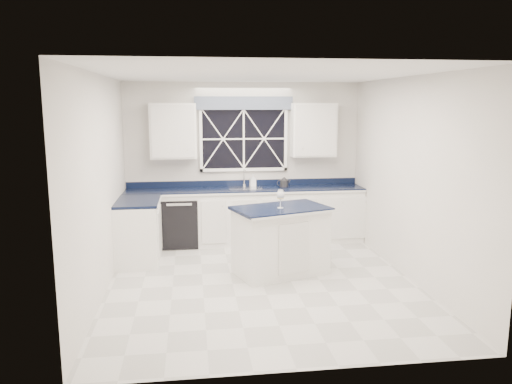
{
  "coord_description": "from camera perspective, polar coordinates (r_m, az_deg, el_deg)",
  "views": [
    {
      "loc": [
        -0.9,
        -6.24,
        2.35
      ],
      "look_at": [
        -0.03,
        0.4,
        1.15
      ],
      "focal_mm": 35.0,
      "sensor_mm": 36.0,
      "label": 1
    }
  ],
  "objects": [
    {
      "name": "upper_cabinets",
      "position": [
        8.38,
        -1.33,
        7.05
      ],
      "size": [
        3.1,
        0.34,
        0.9
      ],
      "color": "white",
      "rests_on": "ground"
    },
    {
      "name": "kettle",
      "position": [
        8.52,
        3.21,
        1.13
      ],
      "size": [
        0.24,
        0.15,
        0.17
      ],
      "rotation": [
        0.0,
        0.0,
        0.06
      ],
      "color": "#2A2A2C",
      "rests_on": "countertop"
    },
    {
      "name": "faucet",
      "position": [
        8.53,
        -1.35,
        1.69
      ],
      "size": [
        0.05,
        0.2,
        0.3
      ],
      "color": "silver",
      "rests_on": "countertop"
    },
    {
      "name": "back_wall",
      "position": [
        8.6,
        -1.43,
        3.45
      ],
      "size": [
        4.0,
        0.1,
        2.7
      ],
      "primitive_type": "cube",
      "color": "beige",
      "rests_on": "ground"
    },
    {
      "name": "dishwasher",
      "position": [
        8.42,
        -8.66,
        -3.31
      ],
      "size": [
        0.6,
        0.58,
        0.82
      ],
      "primitive_type": "cube",
      "color": "black",
      "rests_on": "ground"
    },
    {
      "name": "wine_glass",
      "position": [
        6.76,
        2.82,
        -0.41
      ],
      "size": [
        0.11,
        0.11,
        0.25
      ],
      "color": "silver",
      "rests_on": "island"
    },
    {
      "name": "island",
      "position": [
        6.96,
        2.83,
        -5.52
      ],
      "size": [
        1.44,
        1.12,
        0.94
      ],
      "rotation": [
        0.0,
        0.0,
        0.32
      ],
      "color": "white",
      "rests_on": "ground"
    },
    {
      "name": "rug",
      "position": [
        8.07,
        2.88,
        -6.74
      ],
      "size": [
        1.53,
        1.0,
        0.02
      ],
      "rotation": [
        0.0,
        0.0,
        -0.08
      ],
      "color": "#B1B1AC",
      "rests_on": "ground"
    },
    {
      "name": "countertop",
      "position": [
        8.36,
        -1.2,
        0.28
      ],
      "size": [
        3.98,
        0.64,
        0.04
      ],
      "primitive_type": "cube",
      "color": "black",
      "rests_on": "base_cabinets"
    },
    {
      "name": "base_cabinets",
      "position": [
        8.27,
        -3.35,
        -3.17
      ],
      "size": [
        3.99,
        1.6,
        0.9
      ],
      "color": "white",
      "rests_on": "ground"
    },
    {
      "name": "soap_bottle",
      "position": [
        8.58,
        -0.37,
        1.36
      ],
      "size": [
        0.11,
        0.11,
        0.21
      ],
      "primitive_type": "imported",
      "rotation": [
        0.0,
        0.0,
        0.19
      ],
      "color": "silver",
      "rests_on": "countertop"
    },
    {
      "name": "window",
      "position": [
        8.51,
        -1.41,
        6.63
      ],
      "size": [
        1.65,
        0.09,
        1.26
      ],
      "color": "black",
      "rests_on": "ground"
    },
    {
      "name": "ground",
      "position": [
        6.73,
        0.67,
        -10.31
      ],
      "size": [
        4.5,
        4.5,
        0.0
      ],
      "primitive_type": "plane",
      "color": "silver",
      "rests_on": "ground"
    }
  ]
}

